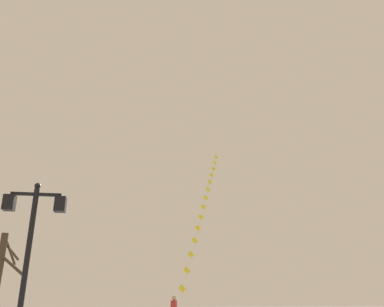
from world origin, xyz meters
name	(u,v)px	position (x,y,z in m)	size (l,w,h in m)	color
twin_lantern_lamp_post	(31,233)	(-2.98, 9.91, 3.08)	(1.56, 0.28, 4.41)	black
kite_train	(203,207)	(5.38, 30.58, 8.72)	(6.92, 18.77, 16.61)	brown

